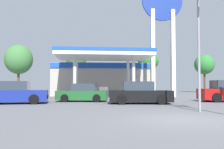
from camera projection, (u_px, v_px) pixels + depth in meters
ground_plane at (182, 119)px, 8.96m from camera, size 90.00×90.00×0.00m
gas_station at (101, 78)px, 29.78m from camera, size 11.59×13.01×4.67m
station_pole_sign at (162, 13)px, 25.39m from camera, size 4.43×0.56×13.90m
car_0 at (140, 94)px, 16.47m from camera, size 4.44×2.32×1.53m
car_2 at (15, 93)px, 16.43m from camera, size 4.52×2.35×1.56m
car_3 at (83, 93)px, 18.54m from camera, size 4.08×2.18×1.40m
tree_0 at (19, 60)px, 37.15m from camera, size 4.30×4.30×7.57m
tree_1 at (76, 62)px, 36.88m from camera, size 3.03×3.03×6.20m
tree_2 at (148, 62)px, 36.81m from camera, size 3.18×3.18×6.25m
tree_3 at (204, 65)px, 39.93m from camera, size 3.30×3.30×6.40m
corner_streetlamp at (201, 35)px, 11.41m from camera, size 0.24×1.48×6.06m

